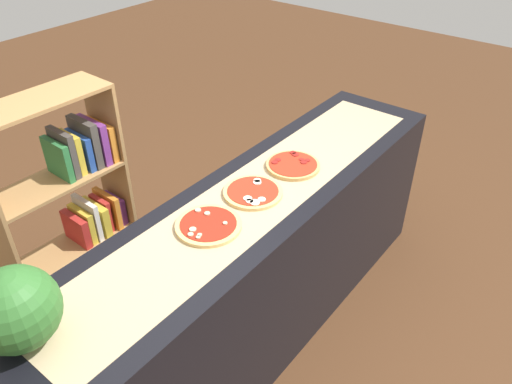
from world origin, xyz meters
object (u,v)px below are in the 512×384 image
(pizza_mushroom_0, at_px, (208,225))
(bookshelf, at_px, (80,209))
(pizza_mozzarella_1, at_px, (253,192))
(pizza_pepperoni_2, at_px, (293,165))
(watermelon, at_px, (16,309))

(pizza_mushroom_0, relative_size, bookshelf, 0.22)
(pizza_mushroom_0, height_order, pizza_mozzarella_1, pizza_mushroom_0)
(pizza_mushroom_0, relative_size, pizza_pepperoni_2, 1.05)
(pizza_mushroom_0, distance_m, watermelon, 0.84)
(pizza_pepperoni_2, bearing_deg, pizza_mushroom_0, 179.04)
(pizza_mozzarella_1, bearing_deg, pizza_pepperoni_2, -2.18)
(pizza_mushroom_0, distance_m, pizza_mozzarella_1, 0.32)
(pizza_mozzarella_1, height_order, watermelon, watermelon)
(bookshelf, bearing_deg, pizza_mozzarella_1, -66.83)
(pizza_pepperoni_2, height_order, watermelon, watermelon)
(pizza_pepperoni_2, bearing_deg, bookshelf, 127.48)
(pizza_mushroom_0, bearing_deg, pizza_pepperoni_2, -0.96)
(watermelon, xyz_separation_m, bookshelf, (0.75, 0.84, -0.42))
(pizza_mushroom_0, xyz_separation_m, pizza_pepperoni_2, (0.64, -0.01, 0.00))
(pizza_mushroom_0, distance_m, pizza_pepperoni_2, 0.64)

